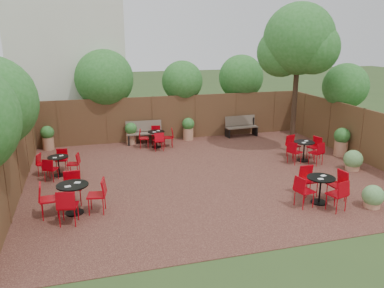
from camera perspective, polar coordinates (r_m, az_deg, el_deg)
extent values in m
plane|color=#354F23|center=(13.35, 2.57, -4.54)|extent=(80.00, 80.00, 0.00)
cube|color=#381A17|center=(13.35, 2.57, -4.50)|extent=(12.00, 10.00, 0.02)
cube|color=#4C2A1C|center=(17.72, -2.49, 3.89)|extent=(12.00, 0.08, 2.00)
cube|color=#4C2A1C|center=(12.58, -24.33, -2.44)|extent=(0.08, 10.00, 2.00)
cube|color=#4C2A1C|center=(15.93, 23.56, 1.25)|extent=(0.08, 10.00, 2.00)
cube|color=silver|center=(19.90, -17.78, 13.18)|extent=(5.00, 4.00, 8.00)
sphere|color=#266821|center=(15.24, -25.74, 6.68)|extent=(2.12, 2.12, 2.12)
sphere|color=#266821|center=(17.70, -12.72, 9.31)|extent=(2.55, 2.55, 2.55)
sphere|color=#266821|center=(18.16, -1.44, 9.19)|extent=(1.88, 1.88, 1.88)
sphere|color=#266821|center=(19.30, 7.19, 9.70)|extent=(2.15, 2.15, 2.15)
sphere|color=#266821|center=(17.58, 21.57, 7.91)|extent=(1.89, 1.89, 1.89)
cylinder|color=black|center=(16.06, 14.86, 7.11)|extent=(0.26, 0.26, 4.69)
sphere|color=#266821|center=(15.91, 15.40, 14.63)|extent=(2.72, 2.72, 2.72)
sphere|color=#266821|center=(16.02, 12.94, 12.94)|extent=(1.91, 1.91, 1.91)
sphere|color=#266821|center=(15.78, 17.35, 13.29)|extent=(1.99, 1.99, 1.99)
cube|color=brown|center=(17.13, -6.96, 1.56)|extent=(1.59, 0.54, 0.05)
cube|color=brown|center=(17.26, -7.10, 2.63)|extent=(1.58, 0.19, 0.47)
cube|color=black|center=(17.10, -9.29, 0.61)|extent=(0.08, 0.47, 0.42)
cube|color=black|center=(17.30, -4.60, 0.95)|extent=(0.08, 0.47, 0.42)
cube|color=brown|center=(18.36, 7.26, 2.47)|extent=(1.56, 0.56, 0.05)
cube|color=brown|center=(18.48, 7.05, 3.44)|extent=(1.53, 0.22, 0.46)
cube|color=black|center=(18.16, 5.22, 1.62)|extent=(0.09, 0.46, 0.41)
cube|color=black|center=(18.69, 9.20, 1.89)|extent=(0.09, 0.46, 0.41)
cylinder|color=black|center=(16.58, -5.23, -0.42)|extent=(0.41, 0.41, 0.03)
cylinder|color=black|center=(16.50, -5.26, 0.68)|extent=(0.05, 0.05, 0.65)
cylinder|color=black|center=(16.41, -5.29, 1.80)|extent=(0.70, 0.70, 0.03)
cube|color=white|center=(16.50, -4.96, 1.96)|extent=(0.14, 0.10, 0.01)
cube|color=white|center=(16.29, -5.53, 1.76)|extent=(0.14, 0.10, 0.01)
cylinder|color=black|center=(11.72, 18.08, -8.11)|extent=(0.45, 0.45, 0.03)
cylinder|color=black|center=(11.59, 18.23, -6.45)|extent=(0.05, 0.05, 0.72)
cylinder|color=black|center=(11.46, 18.39, -4.73)|extent=(0.78, 0.78, 0.03)
cube|color=white|center=(11.58, 18.68, -4.41)|extent=(0.16, 0.12, 0.02)
cube|color=white|center=(11.30, 18.31, -4.88)|extent=(0.16, 0.12, 0.02)
cylinder|color=black|center=(11.01, -16.80, -9.58)|extent=(0.48, 0.48, 0.03)
cylinder|color=black|center=(10.85, -16.96, -7.72)|extent=(0.05, 0.05, 0.77)
cylinder|color=black|center=(10.71, -17.13, -5.78)|extent=(0.83, 0.83, 0.03)
cube|color=white|center=(10.78, -16.43, -5.44)|extent=(0.16, 0.11, 0.02)
cube|color=white|center=(10.58, -17.74, -5.95)|extent=(0.16, 0.11, 0.02)
cylinder|color=black|center=(15.34, 15.95, -2.30)|extent=(0.44, 0.44, 0.03)
cylinder|color=black|center=(15.24, 16.05, -1.04)|extent=(0.05, 0.05, 0.70)
cylinder|color=black|center=(15.15, 16.15, 0.25)|extent=(0.75, 0.75, 0.03)
cube|color=white|center=(15.27, 16.39, 0.44)|extent=(0.17, 0.14, 0.01)
cube|color=white|center=(14.99, 16.07, 0.19)|extent=(0.17, 0.14, 0.01)
cylinder|color=black|center=(13.97, -18.82, -4.33)|extent=(0.39, 0.39, 0.03)
cylinder|color=black|center=(13.87, -18.93, -3.09)|extent=(0.04, 0.04, 0.63)
cylinder|color=black|center=(13.77, -19.05, -1.82)|extent=(0.68, 0.68, 0.03)
cube|color=white|center=(13.83, -18.60, -1.62)|extent=(0.15, 0.13, 0.01)
cube|color=white|center=(13.67, -19.45, -1.90)|extent=(0.15, 0.13, 0.01)
cylinder|color=#B37A59|center=(17.19, -8.89, 0.83)|extent=(0.43, 0.43, 0.49)
sphere|color=#266821|center=(17.08, -8.95, 2.25)|extent=(0.51, 0.51, 0.51)
cylinder|color=#B37A59|center=(17.64, -0.56, 1.47)|extent=(0.46, 0.46, 0.53)
sphere|color=#266821|center=(17.54, -0.56, 2.96)|extent=(0.55, 0.55, 0.55)
cylinder|color=#B37A59|center=(17.20, -20.30, 0.09)|extent=(0.45, 0.45, 0.52)
sphere|color=#266821|center=(17.09, -20.44, 1.59)|extent=(0.55, 0.55, 0.55)
cylinder|color=#B37A59|center=(16.38, 20.95, -0.61)|extent=(0.51, 0.51, 0.58)
sphere|color=#266821|center=(16.25, 21.13, 1.15)|extent=(0.61, 0.61, 0.61)
cylinder|color=#B37A59|center=(11.94, 24.85, -7.95)|extent=(0.43, 0.43, 0.20)
sphere|color=#588E49|center=(11.85, 24.99, -6.86)|extent=(0.59, 0.59, 0.59)
cylinder|color=#B37A59|center=(14.87, 22.42, -3.09)|extent=(0.48, 0.48, 0.22)
sphere|color=#588E49|center=(14.79, 22.53, -2.09)|extent=(0.66, 0.66, 0.66)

